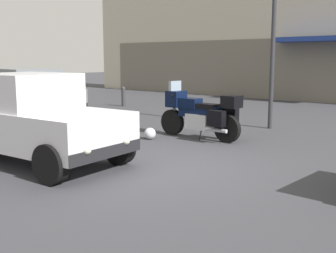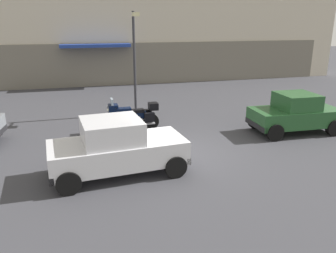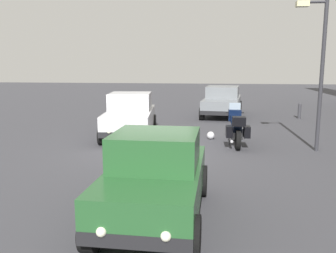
{
  "view_description": "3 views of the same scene",
  "coord_description": "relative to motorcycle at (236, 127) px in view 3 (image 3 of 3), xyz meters",
  "views": [
    {
      "loc": [
        5.05,
        -5.45,
        1.92
      ],
      "look_at": [
        -0.14,
        0.53,
        0.65
      ],
      "focal_mm": 45.68,
      "sensor_mm": 36.0,
      "label": 1
    },
    {
      "loc": [
        -2.83,
        -10.21,
        4.25
      ],
      "look_at": [
        -0.0,
        0.76,
        0.67
      ],
      "focal_mm": 36.14,
      "sensor_mm": 36.0,
      "label": 2
    },
    {
      "loc": [
        11.1,
        1.8,
        2.71
      ],
      "look_at": [
        -0.57,
        0.41,
        0.66
      ],
      "focal_mm": 38.28,
      "sensor_mm": 36.0,
      "label": 3
    }
  ],
  "objects": [
    {
      "name": "car_hatchback_near",
      "position": [
        -1.03,
        -3.88,
        0.19
      ],
      "size": [
        3.99,
        2.11,
        1.64
      ],
      "rotation": [
        0.0,
        0.0,
        0.1
      ],
      "color": "silver",
      "rests_on": "ground"
    },
    {
      "name": "streetlamp_curbside",
      "position": [
        0.54,
        2.34,
        2.21
      ],
      "size": [
        0.28,
        0.94,
        4.63
      ],
      "color": "#2D2D33",
      "rests_on": "ground"
    },
    {
      "name": "ground_plane",
      "position": [
        0.98,
        -2.68,
        -0.62
      ],
      "size": [
        80.0,
        80.0,
        0.0
      ],
      "primitive_type": "plane",
      "color": "#38383D"
    },
    {
      "name": "car_sedan_far",
      "position": [
        -7.06,
        -0.25,
        0.16
      ],
      "size": [
        4.7,
        2.36,
        1.56
      ],
      "rotation": [
        0.0,
        0.0,
        3.03
      ],
      "color": "slate",
      "rests_on": "ground"
    },
    {
      "name": "helmet",
      "position": [
        -0.85,
        -0.85,
        -0.48
      ],
      "size": [
        0.28,
        0.28,
        0.28
      ],
      "primitive_type": "sphere",
      "color": "silver",
      "rests_on": "ground"
    },
    {
      "name": "car_compact_side",
      "position": [
        6.15,
        -1.8,
        0.15
      ],
      "size": [
        3.51,
        1.77,
        1.56
      ],
      "rotation": [
        0.0,
        0.0,
        -0.02
      ],
      "color": "#235128",
      "rests_on": "ground"
    },
    {
      "name": "motorcycle",
      "position": [
        0.0,
        0.0,
        0.0
      ],
      "size": [
        2.26,
        0.77,
        1.36
      ],
      "rotation": [
        0.0,
        0.0,
        3.16
      ],
      "color": "black",
      "rests_on": "ground"
    },
    {
      "name": "bollard_curbside",
      "position": [
        -6.5,
        3.6,
        -0.2
      ],
      "size": [
        0.16,
        0.16,
        0.79
      ],
      "color": "#333338",
      "rests_on": "ground"
    }
  ]
}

